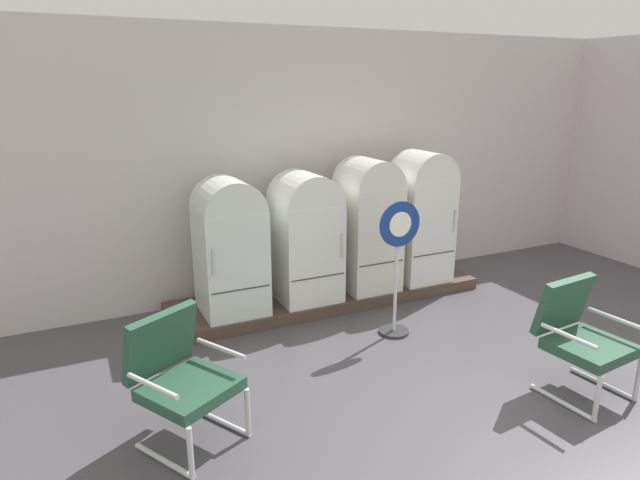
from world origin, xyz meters
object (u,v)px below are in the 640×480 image
armchair_left (180,373)px  armchair_right (580,333)px  refrigerator_1 (305,233)px  sign_stand (397,270)px  refrigerator_2 (368,220)px  refrigerator_3 (421,213)px  refrigerator_0 (230,243)px

armchair_left → armchair_right: 3.28m
refrigerator_1 → armchair_right: refrigerator_1 is taller
sign_stand → refrigerator_2: bearing=76.7°
refrigerator_3 → sign_stand: (-0.99, -0.99, -0.29)m
refrigerator_3 → armchair_left: refrigerator_3 is taller
armchair_left → refrigerator_3: bearing=28.1°
refrigerator_0 → refrigerator_3: refrigerator_3 is taller
refrigerator_0 → refrigerator_1: (0.89, 0.01, -0.00)m
refrigerator_2 → armchair_right: bearing=-78.1°
refrigerator_2 → armchair_right: 2.71m
refrigerator_1 → armchair_left: (-1.82, -1.85, -0.37)m
refrigerator_0 → refrigerator_1: bearing=0.3°
refrigerator_2 → armchair_left: bearing=-145.0°
refrigerator_2 → sign_stand: (-0.24, -1.03, -0.27)m
refrigerator_2 → refrigerator_3: refrigerator_3 is taller
refrigerator_2 → sign_stand: size_ratio=1.10×
armchair_left → refrigerator_1: bearing=45.5°
refrigerator_1 → armchair_left: bearing=-134.5°
armchair_left → sign_stand: size_ratio=0.68×
refrigerator_2 → refrigerator_3: bearing=-2.5°
refrigerator_1 → refrigerator_3: (1.57, -0.04, 0.09)m
armchair_right → sign_stand: sign_stand is taller
armchair_left → armchair_right: same height
refrigerator_2 → refrigerator_0: bearing=180.0°
sign_stand → armchair_right: bearing=-63.5°
armchair_left → sign_stand: 2.53m
refrigerator_0 → refrigerator_3: size_ratio=0.91×
armchair_right → refrigerator_1: bearing=117.5°
refrigerator_1 → sign_stand: refrigerator_1 is taller
armchair_right → sign_stand: (-0.79, 1.59, 0.17)m
refrigerator_2 → armchair_left: (-2.63, -1.84, -0.44)m
refrigerator_0 → refrigerator_3: (2.45, -0.03, 0.09)m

